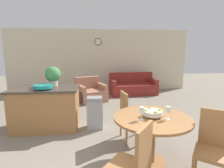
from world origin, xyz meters
name	(u,v)px	position (x,y,z in m)	size (l,w,h in m)	color
wall_back	(99,60)	(0.00, 6.33, 1.35)	(8.00, 0.09, 2.70)	beige
dining_table	(152,128)	(0.62, 0.82, 0.59)	(1.14, 1.14, 0.76)	#9E6B3D
dining_chair_near_left	(134,162)	(0.20, 0.13, 0.51)	(0.59, 0.59, 0.95)	#9E6B3D
dining_chair_near_right	(214,144)	(1.31, 0.39, 0.51)	(0.59, 0.59, 0.95)	#9E6B3D
dining_chair_far_side	(129,114)	(0.44, 1.60, 0.51)	(0.47, 0.47, 0.95)	#9E6B3D
fruit_bowl	(153,113)	(0.62, 0.82, 0.82)	(0.28, 0.28, 0.12)	silver
wine_glass_left	(142,110)	(0.43, 0.71, 0.89)	(0.07, 0.07, 0.19)	silver
wine_glass_right	(168,110)	(0.81, 0.70, 0.89)	(0.07, 0.07, 0.19)	silver
kitchen_island	(47,108)	(-1.29, 2.34, 0.47)	(1.43, 0.87, 0.93)	#9E6B3D
teal_bowl	(43,87)	(-1.29, 2.16, 0.99)	(0.38, 0.38, 0.09)	teal
potted_plant	(53,75)	(-1.16, 2.53, 1.18)	(0.35, 0.35, 0.45)	beige
trash_bin	(95,113)	(-0.22, 2.21, 0.36)	(0.35, 0.29, 0.72)	#9E9EA3
couch	(133,87)	(1.36, 5.44, 0.29)	(1.93, 1.05, 0.86)	maroon
armchair	(91,93)	(-0.36, 4.59, 0.28)	(1.20, 1.21, 0.82)	#A87056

